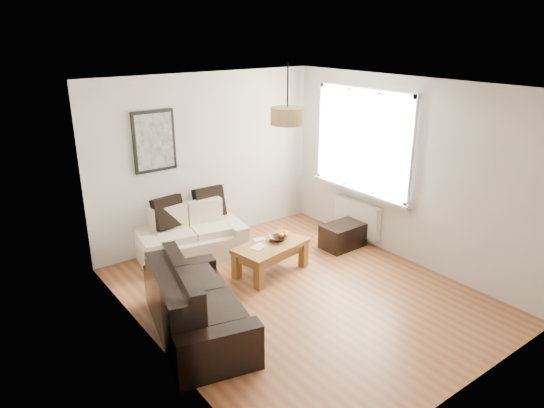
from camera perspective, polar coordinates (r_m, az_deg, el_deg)
floor at (r=6.39m, az=3.27°, el=-10.38°), size 4.50×4.50×0.00m
ceiling at (r=5.56m, az=3.81°, el=13.48°), size 3.80×4.50×0.00m
wall_back at (r=7.62m, az=-7.46°, el=5.14°), size 3.80×0.04×2.60m
wall_front at (r=4.50m, az=22.39°, el=-6.86°), size 3.80×0.04×2.60m
wall_left at (r=4.91m, az=-13.74°, el=-3.64°), size 0.04×4.50×2.60m
wall_right at (r=7.17m, az=15.25°, el=3.65°), size 0.04×4.50×2.60m
window_bay at (r=7.57m, az=10.53°, el=7.20°), size 0.14×1.90×1.60m
radiator at (r=7.89m, az=9.78°, el=-1.51°), size 0.10×0.90×0.52m
poster at (r=7.14m, az=-13.46°, el=7.07°), size 0.62×0.04×0.87m
pendant_shade at (r=5.84m, az=1.79°, el=10.15°), size 0.40×0.40×0.20m
loveseat_cream at (r=7.27m, az=-9.32°, el=-3.43°), size 1.62×1.06×0.75m
sofa_leather at (r=5.54m, az=-8.63°, el=-11.12°), size 1.24×1.92×0.76m
coffee_table at (r=6.82m, az=-0.14°, el=-6.27°), size 1.11×0.73×0.42m
ottoman at (r=7.66m, az=8.18°, el=-3.64°), size 0.66×0.43×0.37m
cushion_left at (r=7.20m, az=-11.90°, el=-0.95°), size 0.47×0.20×0.45m
cushion_right at (r=7.48m, az=-7.26°, el=0.19°), size 0.47×0.15×0.47m
fruit_bowl at (r=6.84m, az=0.72°, el=-4.00°), size 0.26×0.26×0.06m
orange_a at (r=6.93m, az=1.57°, el=-3.58°), size 0.06×0.06×0.06m
orange_b at (r=7.00m, az=1.58°, el=-3.32°), size 0.09×0.09×0.07m
orange_c at (r=6.91m, az=1.04°, el=-3.66°), size 0.09×0.09×0.08m
papers at (r=6.65m, az=-1.55°, el=-4.96°), size 0.25×0.21×0.01m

